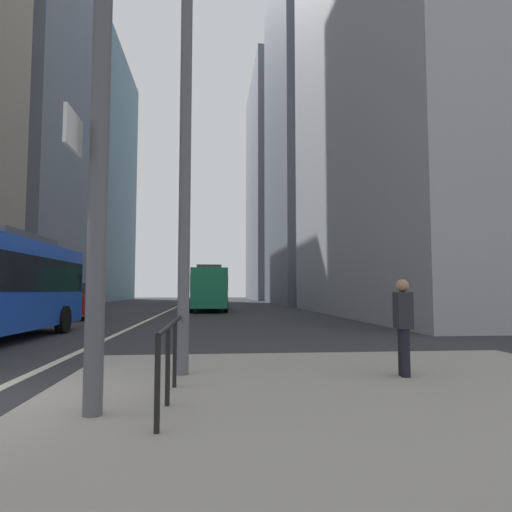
{
  "coord_description": "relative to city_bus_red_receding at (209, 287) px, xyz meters",
  "views": [
    {
      "loc": [
        3.33,
        -6.26,
        1.55
      ],
      "look_at": [
        6.84,
        29.81,
        4.31
      ],
      "focal_mm": 31.97,
      "sensor_mm": 36.0,
      "label": 1
    }
  ],
  "objects": [
    {
      "name": "car_receding_near",
      "position": [
        -0.72,
        9.86,
        -0.85
      ],
      "size": [
        2.13,
        4.12,
        1.94
      ],
      "color": "#232838",
      "rests_on": "ground"
    },
    {
      "name": "pedestrian_walking",
      "position": [
        3.4,
        -28.44,
        -0.81
      ],
      "size": [
        0.29,
        0.41,
        1.59
      ],
      "color": "black",
      "rests_on": "median_island"
    },
    {
      "name": "street_lamp_post",
      "position": [
        -0.24,
        -27.94,
        3.45
      ],
      "size": [
        5.5,
        0.32,
        8.0
      ],
      "color": "#56565B",
      "rests_on": "median_island"
    },
    {
      "name": "car_oncoming_mid",
      "position": [
        -7.05,
        -9.73,
        -0.84
      ],
      "size": [
        2.08,
        4.56,
        1.94
      ],
      "color": "maroon",
      "rests_on": "ground"
    },
    {
      "name": "office_tower_right_mid",
      "position": [
        13.91,
        17.29,
        21.24
      ],
      "size": [
        12.73,
        19.22,
        46.14
      ],
      "primitive_type": "cube",
      "color": "slate",
      "rests_on": "ground"
    },
    {
      "name": "office_tower_right_near",
      "position": [
        13.91,
        -8.22,
        15.43
      ],
      "size": [
        12.27,
        25.18,
        34.52
      ],
      "primitive_type": "cube",
      "color": "#9E9EA3",
      "rests_on": "ground"
    },
    {
      "name": "ground_plane",
      "position": [
        -3.09,
        -9.49,
        -1.83
      ],
      "size": [
        160.0,
        160.0,
        0.0
      ],
      "primitive_type": "plane",
      "color": "#303033"
    },
    {
      "name": "pedestrian_railing",
      "position": [
        -0.29,
        -29.48,
        -0.99
      ],
      "size": [
        0.06,
        3.28,
        0.98
      ],
      "color": "black",
      "rests_on": "median_island"
    },
    {
      "name": "city_bus_red_distant",
      "position": [
        -0.33,
        18.87,
        0.0
      ],
      "size": [
        2.83,
        11.62,
        3.4
      ],
      "color": "#198456",
      "rests_on": "ground"
    },
    {
      "name": "city_bus_red_receding",
      "position": [
        0.0,
        0.0,
        0.0
      ],
      "size": [
        2.81,
        10.55,
        3.4
      ],
      "color": "#198456",
      "rests_on": "ground"
    },
    {
      "name": "median_island",
      "position": [
        2.41,
        -30.49,
        -1.76
      ],
      "size": [
        9.0,
        10.0,
        0.15
      ],
      "primitive_type": "cube",
      "color": "gray",
      "rests_on": "ground"
    },
    {
      "name": "lane_centre_line",
      "position": [
        -3.09,
        0.51,
        -1.83
      ],
      "size": [
        0.2,
        80.0,
        0.01
      ],
      "primitive_type": "cube",
      "color": "beige",
      "rests_on": "ground"
    },
    {
      "name": "office_tower_right_far",
      "position": [
        13.91,
        44.97,
        18.29
      ],
      "size": [
        13.41,
        24.94,
        40.26
      ],
      "primitive_type": "cube",
      "color": "slate",
      "rests_on": "ground"
    },
    {
      "name": "office_tower_left_far",
      "position": [
        -19.09,
        38.75,
        17.95
      ],
      "size": [
        10.11,
        24.53,
        39.58
      ],
      "primitive_type": "cube",
      "color": "slate",
      "rests_on": "ground"
    },
    {
      "name": "office_tower_left_mid",
      "position": [
        -19.09,
        13.43,
        25.04
      ],
      "size": [
        10.01,
        20.61,
        53.74
      ],
      "primitive_type": "cube",
      "color": "slate",
      "rests_on": "ground"
    }
  ]
}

